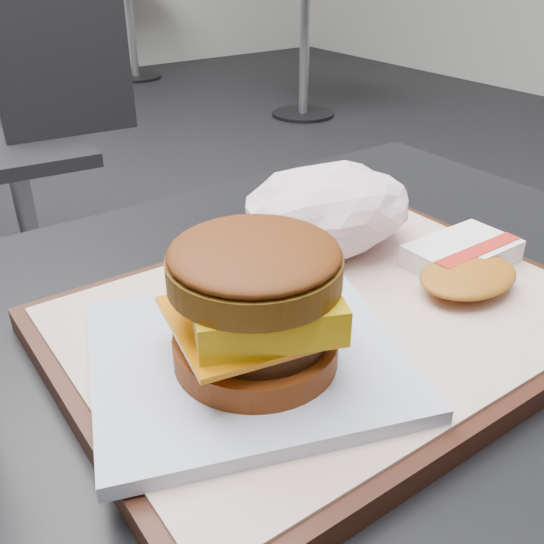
{
  "coord_description": "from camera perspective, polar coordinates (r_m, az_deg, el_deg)",
  "views": [
    {
      "loc": [
        -0.23,
        -0.28,
        1.03
      ],
      "look_at": [
        -0.03,
        -0.0,
        0.83
      ],
      "focal_mm": 40.0,
      "sensor_mm": 36.0,
      "label": 1
    }
  ],
  "objects": [
    {
      "name": "hash_brown",
      "position": [
        0.5,
        17.68,
        0.84
      ],
      "size": [
        0.12,
        0.09,
        0.02
      ],
      "color": "white",
      "rests_on": "serving_tray"
    },
    {
      "name": "customer_table",
      "position": [
        0.57,
        2.5,
        -21.33
      ],
      "size": [
        0.8,
        0.6,
        0.77
      ],
      "color": "#A5A5AA",
      "rests_on": "ground"
    },
    {
      "name": "neighbor_chair",
      "position": [
        1.99,
        -21.6,
        12.19
      ],
      "size": [
        0.62,
        0.46,
        0.88
      ],
      "color": "#9A9A9E",
      "rests_on": "ground"
    },
    {
      "name": "bg_table_near",
      "position": [
        3.95,
        3.15,
        22.43
      ],
      "size": [
        0.66,
        0.66,
        0.75
      ],
      "color": "black",
      "rests_on": "ground"
    },
    {
      "name": "bg_table_far",
      "position": [
        5.22,
        -13.39,
        23.41
      ],
      "size": [
        0.66,
        0.66,
        0.75
      ],
      "color": "black",
      "rests_on": "ground"
    },
    {
      "name": "serving_tray",
      "position": [
        0.45,
        5.45,
        -4.67
      ],
      "size": [
        0.38,
        0.28,
        0.02
      ],
      "color": "black",
      "rests_on": "customer_table"
    },
    {
      "name": "crumpled_wrapper",
      "position": [
        0.52,
        5.44,
        5.98
      ],
      "size": [
        0.15,
        0.12,
        0.07
      ],
      "primitive_type": null,
      "color": "white",
      "rests_on": "serving_tray"
    },
    {
      "name": "breakfast_sandwich",
      "position": [
        0.36,
        -1.77,
        -4.21
      ],
      "size": [
        0.23,
        0.22,
        0.09
      ],
      "color": "silver",
      "rests_on": "serving_tray"
    }
  ]
}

